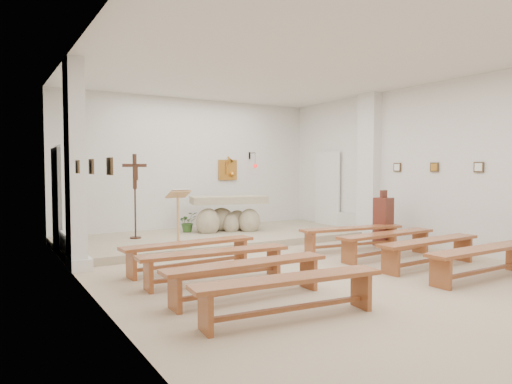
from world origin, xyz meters
TOP-DOWN VIEW (x-y plane):
  - ground at (0.00, 0.00)m, footprint 7.00×10.00m
  - wall_left at (-3.49, 0.00)m, footprint 0.02×10.00m
  - wall_right at (3.49, 0.00)m, footprint 0.02×10.00m
  - wall_back at (0.00, 4.99)m, footprint 7.00×0.02m
  - ceiling at (0.00, 0.00)m, footprint 7.00×10.00m
  - sanctuary_platform at (0.00, 3.50)m, footprint 6.98×3.00m
  - pilaster_left at (-3.37, 2.00)m, footprint 0.26×0.55m
  - pilaster_right at (3.37, 2.00)m, footprint 0.26×0.55m
  - gold_wall_relief at (1.05, 4.96)m, footprint 0.55×0.04m
  - sanctuary_lamp at (1.75, 4.71)m, footprint 0.11×0.36m
  - station_frame_left_front at (-3.47, -0.80)m, footprint 0.03×0.20m
  - station_frame_left_mid at (-3.47, 0.20)m, footprint 0.03×0.20m
  - station_frame_left_rear at (-3.47, 1.20)m, footprint 0.03×0.20m
  - station_frame_right_front at (3.47, -0.80)m, footprint 0.03×0.20m
  - station_frame_right_mid at (3.47, 0.20)m, footprint 0.03×0.20m
  - station_frame_right_rear at (3.47, 1.20)m, footprint 0.03×0.20m
  - radiator_left at (-3.43, 2.70)m, footprint 0.10×0.85m
  - radiator_right at (3.43, 2.70)m, footprint 0.10×0.85m
  - altar at (0.45, 3.81)m, footprint 1.95×1.15m
  - lectern at (-1.44, 2.29)m, footprint 0.43×0.37m
  - crucifix_stand at (-1.83, 3.85)m, footprint 0.56×0.24m
  - potted_plant at (-0.45, 4.20)m, footprint 0.44×0.39m
  - donation_pedestal at (2.80, 0.98)m, footprint 0.37×0.37m
  - bench_left_front at (-1.79, 0.88)m, footprint 2.32×0.50m
  - bench_right_front at (1.79, 0.88)m, footprint 2.33×0.67m
  - bench_left_second at (-1.79, -0.07)m, footprint 2.32×0.51m
  - bench_right_second at (1.79, -0.07)m, footprint 2.31×0.47m
  - bench_left_third at (-1.79, -1.02)m, footprint 2.30×0.38m
  - bench_right_third at (1.79, -1.02)m, footprint 2.31×0.47m
  - bench_left_fourth at (-1.79, -1.96)m, footprint 2.32×0.60m
  - bench_right_fourth at (1.79, -1.96)m, footprint 2.30×0.40m

SIDE VIEW (x-z plane):
  - ground at x=0.00m, z-range 0.00..0.00m
  - sanctuary_platform at x=0.00m, z-range 0.00..0.15m
  - radiator_left at x=-3.43m, z-range 0.01..0.53m
  - radiator_right at x=3.43m, z-range 0.01..0.53m
  - bench_left_front at x=-1.79m, z-range 0.12..0.61m
  - bench_right_front at x=1.79m, z-range 0.12..0.61m
  - bench_left_second at x=-1.79m, z-range 0.12..0.61m
  - bench_right_second at x=1.79m, z-range 0.12..0.61m
  - bench_left_third at x=-1.79m, z-range 0.12..0.61m
  - bench_right_third at x=1.79m, z-range 0.12..0.61m
  - bench_left_fourth at x=-1.79m, z-range 0.12..0.61m
  - bench_right_fourth at x=1.79m, z-range 0.12..0.61m
  - potted_plant at x=-0.45m, z-range 0.15..0.63m
  - altar at x=0.45m, z-range 0.04..0.99m
  - donation_pedestal at x=2.80m, z-range -0.07..1.15m
  - lectern at x=-1.44m, z-range 0.14..1.30m
  - crucifix_stand at x=-1.83m, z-range 0.29..2.15m
  - gold_wall_relief at x=1.05m, z-range 1.38..1.92m
  - station_frame_left_front at x=-3.47m, z-range 1.62..1.82m
  - station_frame_left_mid at x=-3.47m, z-range 1.62..1.82m
  - station_frame_left_rear at x=-3.47m, z-range 1.62..1.82m
  - station_frame_right_front at x=3.47m, z-range 1.62..1.82m
  - station_frame_right_mid at x=3.47m, z-range 1.62..1.82m
  - station_frame_right_rear at x=3.47m, z-range 1.62..1.82m
  - wall_left at x=-3.49m, z-range 0.00..3.50m
  - wall_right at x=3.49m, z-range 0.00..3.50m
  - wall_back at x=0.00m, z-range 0.00..3.50m
  - pilaster_left at x=-3.37m, z-range 0.00..3.50m
  - pilaster_right at x=3.37m, z-range 0.00..3.50m
  - sanctuary_lamp at x=1.75m, z-range 1.59..2.03m
  - ceiling at x=0.00m, z-range 3.48..3.50m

